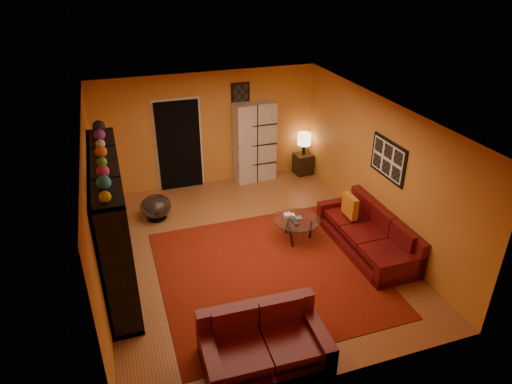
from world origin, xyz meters
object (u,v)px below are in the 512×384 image
object	(u,v)px
coffee_table	(297,222)
side_table	(303,164)
loveseat	(263,342)
storage_cabinet	(255,142)
table_lamp	(304,140)
sofa	(371,234)
bowl_chair	(156,207)
tv	(117,225)
entertainment_unit	(113,222)

from	to	relation	value
coffee_table	side_table	bearing A→B (deg)	63.94
loveseat	storage_cabinet	world-z (taller)	storage_cabinet
table_lamp	side_table	bearing A→B (deg)	-135.00
sofa	coffee_table	world-z (taller)	sofa
sofa	loveseat	size ratio (longest dim) A/B	1.37
bowl_chair	side_table	distance (m)	3.85
loveseat	tv	bearing A→B (deg)	36.02
entertainment_unit	tv	size ratio (longest dim) A/B	3.06
coffee_table	sofa	bearing A→B (deg)	-28.95
table_lamp	bowl_chair	bearing A→B (deg)	-164.14
tv	loveseat	xyz separation A→B (m)	(1.63, -2.40, -0.72)
tv	bowl_chair	distance (m)	2.01
loveseat	storage_cabinet	size ratio (longest dim) A/B	0.88
loveseat	table_lamp	world-z (taller)	table_lamp
entertainment_unit	coffee_table	size ratio (longest dim) A/B	3.47
sofa	bowl_chair	world-z (taller)	sofa
bowl_chair	side_table	xyz separation A→B (m)	(3.71, 1.05, -0.02)
side_table	loveseat	bearing A→B (deg)	-118.90
storage_cabinet	bowl_chair	distance (m)	2.80
tv	table_lamp	distance (m)	5.26
sofa	side_table	distance (m)	3.33
loveseat	side_table	bearing A→B (deg)	-27.10
entertainment_unit	storage_cabinet	distance (m)	4.33
entertainment_unit	coffee_table	bearing A→B (deg)	1.28
tv	table_lamp	size ratio (longest dim) A/B	1.84
sofa	entertainment_unit	bearing A→B (deg)	172.03
sofa	bowl_chair	size ratio (longest dim) A/B	3.66
tv	coffee_table	distance (m)	3.23
coffee_table	table_lamp	world-z (taller)	table_lamp
entertainment_unit	tv	distance (m)	0.07
loveseat	table_lamp	xyz separation A→B (m)	(2.85, 5.15, 0.60)
entertainment_unit	side_table	xyz separation A→B (m)	(4.53, 2.74, -0.80)
entertainment_unit	sofa	world-z (taller)	entertainment_unit
loveseat	side_table	distance (m)	5.89
tv	entertainment_unit	bearing A→B (deg)	71.68
loveseat	bowl_chair	world-z (taller)	loveseat
storage_cabinet	loveseat	bearing A→B (deg)	-111.41
bowl_chair	sofa	bearing A→B (deg)	-32.34
coffee_table	side_table	distance (m)	2.97
loveseat	coffee_table	world-z (taller)	loveseat
loveseat	coffee_table	xyz separation A→B (m)	(1.54, 2.48, 0.11)
bowl_chair	table_lamp	xyz separation A→B (m)	(3.71, 1.05, 0.61)
tv	coffee_table	bearing A→B (deg)	-88.40
tv	loveseat	size ratio (longest dim) A/B	0.59
entertainment_unit	sofa	xyz separation A→B (m)	(4.41, -0.59, -0.77)
tv	storage_cabinet	size ratio (longest dim) A/B	0.52
entertainment_unit	table_lamp	bearing A→B (deg)	31.20
storage_cabinet	table_lamp	xyz separation A→B (m)	(1.23, -0.06, -0.06)
entertainment_unit	sofa	size ratio (longest dim) A/B	1.32
storage_cabinet	bowl_chair	world-z (taller)	storage_cabinet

